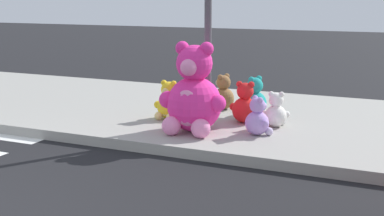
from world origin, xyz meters
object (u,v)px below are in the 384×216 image
plush_white (276,113)px  plush_teal (254,100)px  sign_pole (208,12)px  plush_pink_large (193,96)px  plush_brown (222,95)px  plush_lavender (258,119)px  plush_red (245,106)px  plush_yellow (168,103)px

plush_white → plush_teal: plush_teal is taller
sign_pole → plush_pink_large: sign_pole is taller
plush_brown → plush_lavender: 1.77m
plush_pink_large → plush_teal: bearing=70.7°
plush_pink_large → plush_brown: size_ratio=2.10×
plush_white → plush_red: 0.52m
sign_pole → plush_lavender: sign_pole is taller
plush_pink_large → plush_brown: bearing=95.5°
plush_brown → plush_pink_large: bearing=-84.5°
sign_pole → plush_teal: size_ratio=4.86×
sign_pole → plush_teal: 1.72m
plush_white → plush_red: (-0.51, 0.08, 0.04)m
plush_red → plush_lavender: 0.75m
plush_yellow → plush_lavender: plush_yellow is taller
plush_teal → plush_white: bearing=-48.6°
plush_red → plush_lavender: (0.40, -0.64, -0.04)m
plush_pink_large → plush_red: bearing=59.3°
plush_pink_large → plush_teal: size_ratio=1.99×
sign_pole → plush_lavender: (0.93, -0.37, -1.47)m
plush_teal → plush_lavender: size_ratio=1.18×
plush_pink_large → plush_red: 1.03m
plush_pink_large → plush_lavender: size_ratio=2.34×
sign_pole → plush_white: (1.04, 0.19, -1.48)m
plush_yellow → plush_red: plush_red is taller
plush_white → plush_teal: 0.81m
plush_white → plush_red: bearing=171.6°
sign_pole → plush_red: 1.55m
sign_pole → plush_yellow: 1.60m
plush_white → plush_red: size_ratio=0.83×
plush_teal → plush_red: bearing=-87.5°
plush_white → plush_lavender: plush_lavender is taller
plush_white → plush_red: plush_red is taller
plush_teal → plush_red: plush_teal is taller
sign_pole → plush_lavender: size_ratio=5.72×
plush_red → plush_lavender: plush_red is taller
sign_pole → plush_yellow: size_ratio=5.12×
plush_red → plush_yellow: bearing=-167.5°
plush_yellow → plush_pink_large: bearing=-40.2°
plush_pink_large → plush_white: (1.02, 0.78, -0.31)m
plush_brown → plush_yellow: bearing=-117.5°
plush_yellow → plush_lavender: size_ratio=1.12×
sign_pole → plush_teal: sign_pole is taller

